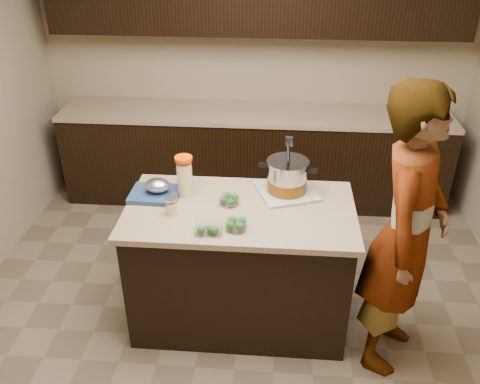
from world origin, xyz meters
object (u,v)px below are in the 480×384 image
Objects in this scene: stock_pot at (287,178)px; island at (240,265)px; person at (406,235)px; lemonade_pitcher at (185,178)px.

island is at bearing -132.95° from stock_pot.
person is (0.69, -0.46, -0.09)m from stock_pot.
lemonade_pitcher is at bearing 97.86° from person.
person reaches higher than lemonade_pitcher.
stock_pot is 0.67m from lemonade_pitcher.
person reaches higher than island.
island is 3.74× the size of stock_pot.
island is 5.33× the size of lemonade_pitcher.
lemonade_pitcher reaches higher than island.
lemonade_pitcher is (-0.67, -0.08, 0.02)m from stock_pot.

